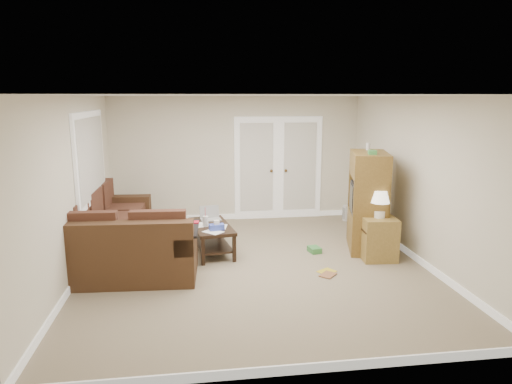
{
  "coord_description": "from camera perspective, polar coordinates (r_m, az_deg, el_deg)",
  "views": [
    {
      "loc": [
        -0.85,
        -6.38,
        2.48
      ],
      "look_at": [
        0.04,
        0.15,
        1.1
      ],
      "focal_mm": 32.0,
      "sensor_mm": 36.0,
      "label": 1
    }
  ],
  "objects": [
    {
      "name": "floor",
      "position": [
        6.9,
        -0.16,
        -9.24
      ],
      "size": [
        5.5,
        5.5,
        0.0
      ],
      "primitive_type": "plane",
      "color": "gray",
      "rests_on": "ground"
    },
    {
      "name": "ceiling",
      "position": [
        6.44,
        -0.18,
        12.0
      ],
      "size": [
        5.0,
        5.5,
        0.02
      ],
      "primitive_type": "cube",
      "color": "white",
      "rests_on": "wall_back"
    },
    {
      "name": "wall_left",
      "position": [
        6.71,
        -21.85,
        0.39
      ],
      "size": [
        0.02,
        5.5,
        2.5
      ],
      "primitive_type": "cube",
      "color": "beige",
      "rests_on": "floor"
    },
    {
      "name": "wall_right",
      "position": [
        7.31,
        19.64,
        1.45
      ],
      "size": [
        0.02,
        5.5,
        2.5
      ],
      "primitive_type": "cube",
      "color": "beige",
      "rests_on": "floor"
    },
    {
      "name": "wall_back",
      "position": [
        9.26,
        -2.43,
        4.17
      ],
      "size": [
        5.0,
        0.02,
        2.5
      ],
      "primitive_type": "cube",
      "color": "beige",
      "rests_on": "floor"
    },
    {
      "name": "wall_front",
      "position": [
        3.93,
        5.18,
        -6.47
      ],
      "size": [
        5.0,
        0.02,
        2.5
      ],
      "primitive_type": "cube",
      "color": "beige",
      "rests_on": "floor"
    },
    {
      "name": "baseboards",
      "position": [
        6.88,
        -0.16,
        -8.85
      ],
      "size": [
        5.0,
        5.5,
        0.1
      ],
      "primitive_type": null,
      "color": "white",
      "rests_on": "floor"
    },
    {
      "name": "french_doors",
      "position": [
        9.37,
        2.79,
        2.93
      ],
      "size": [
        1.8,
        0.05,
        2.13
      ],
      "color": "white",
      "rests_on": "floor"
    },
    {
      "name": "window_left",
      "position": [
        7.61,
        -19.99,
        4.09
      ],
      "size": [
        0.05,
        1.92,
        1.42
      ],
      "color": "white",
      "rests_on": "wall_left"
    },
    {
      "name": "sectional_sofa",
      "position": [
        7.3,
        -17.01,
        -5.66
      ],
      "size": [
        2.0,
        3.02,
        0.9
      ],
      "rotation": [
        0.0,
        0.0,
        -0.06
      ],
      "color": "#472E1B",
      "rests_on": "floor"
    },
    {
      "name": "coffee_table",
      "position": [
        7.45,
        -5.58,
        -5.63
      ],
      "size": [
        0.75,
        1.21,
        0.77
      ],
      "rotation": [
        0.0,
        0.0,
        0.17
      ],
      "color": "black",
      "rests_on": "floor"
    },
    {
      "name": "tv_armoire",
      "position": [
        7.67,
        13.76,
        -1.07
      ],
      "size": [
        0.79,
        1.11,
        1.73
      ],
      "rotation": [
        0.0,
        0.0,
        -0.26
      ],
      "color": "brown",
      "rests_on": "floor"
    },
    {
      "name": "side_cabinet",
      "position": [
        7.33,
        15.04,
        -5.18
      ],
      "size": [
        0.55,
        0.55,
        1.08
      ],
      "rotation": [
        0.0,
        0.0,
        -0.08
      ],
      "color": "olive",
      "rests_on": "floor"
    },
    {
      "name": "space_heater",
      "position": [
        9.47,
        11.29,
        -2.59
      ],
      "size": [
        0.15,
        0.14,
        0.32
      ],
      "primitive_type": "cube",
      "rotation": [
        0.0,
        0.0,
        0.25
      ],
      "color": "silver",
      "rests_on": "floor"
    },
    {
      "name": "floor_magazine",
      "position": [
        6.77,
        8.83,
        -9.78
      ],
      "size": [
        0.31,
        0.3,
        0.01
      ],
      "primitive_type": "cube",
      "rotation": [
        0.0,
        0.0,
        0.57
      ],
      "color": "gold",
      "rests_on": "floor"
    },
    {
      "name": "floor_greenbox",
      "position": [
        7.53,
        7.31,
        -7.16
      ],
      "size": [
        0.21,
        0.25,
        0.09
      ],
      "primitive_type": "cube",
      "rotation": [
        0.0,
        0.0,
        0.19
      ],
      "color": "#3B823C",
      "rests_on": "floor"
    },
    {
      "name": "floor_book",
      "position": [
        6.67,
        8.27,
        -10.06
      ],
      "size": [
        0.3,
        0.3,
        0.02
      ],
      "primitive_type": "imported",
      "rotation": [
        0.0,
        0.0,
        -0.73
      ],
      "color": "brown",
      "rests_on": "floor"
    }
  ]
}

